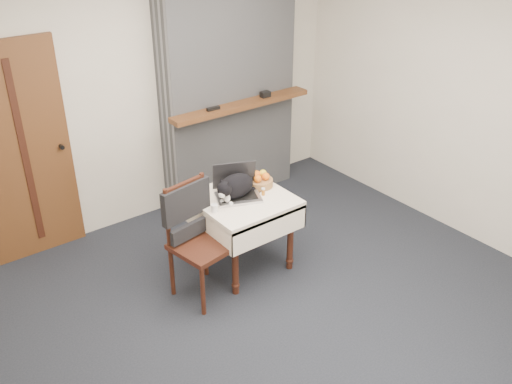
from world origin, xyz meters
The scene contains 12 objects.
ground centered at (0.00, 0.00, 0.00)m, with size 4.50×4.50×0.00m, color black.
room_shell centered at (0.00, 0.46, 1.76)m, with size 4.52×4.01×2.61m.
door centered at (-1.20, 1.97, 1.00)m, with size 0.82×0.10×2.00m.
chimney centered at (0.90, 1.85, 1.30)m, with size 1.62×0.48×2.60m.
side_table centered at (0.18, 0.62, 0.59)m, with size 0.78×0.78×0.70m.
laptop centered at (0.16, 0.68, 0.77)m, with size 0.47×0.44×0.28m.
cat centered at (0.14, 0.65, 0.81)m, with size 0.53×0.32×0.25m.
cream_jar centered at (-0.15, 0.56, 0.73)m, with size 0.06×0.06×0.07m, color white.
pill_bottle centered at (0.35, 0.55, 0.74)m, with size 0.03×0.03×0.07m.
fruit_basket centered at (0.43, 0.70, 0.75)m, with size 0.23×0.23×0.13m.
desk_clutter centered at (0.35, 0.66, 0.70)m, with size 0.14×0.02×0.01m, color black.
chair centered at (-0.35, 0.58, 0.64)m, with size 0.52×0.51×1.01m.
Camera 1 is at (-2.34, -2.88, 3.06)m, focal length 40.00 mm.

